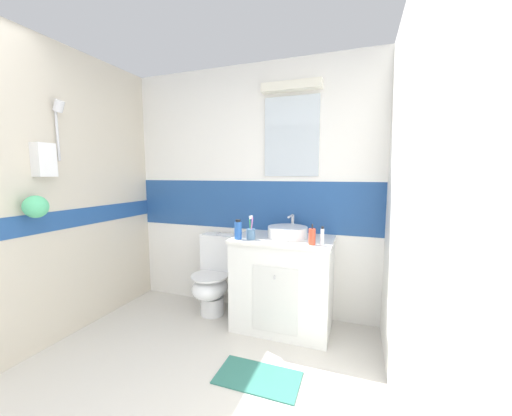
# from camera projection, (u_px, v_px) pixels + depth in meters

# --- Properties ---
(ground_plane) EXTENTS (3.20, 3.48, 0.04)m
(ground_plane) POSITION_uv_depth(u_px,v_px,m) (188.00, 383.00, 2.01)
(ground_plane) COLOR beige
(wall_back_tiled) EXTENTS (3.20, 0.20, 2.50)m
(wall_back_tiled) POSITION_uv_depth(u_px,v_px,m) (251.00, 189.00, 3.03)
(wall_back_tiled) COLOR white
(wall_back_tiled) RESTS_ON ground_plane
(wall_left_shower_alcove) EXTENTS (0.29, 3.48, 2.50)m
(wall_left_shower_alcove) POSITION_uv_depth(u_px,v_px,m) (38.00, 196.00, 2.31)
(wall_left_shower_alcove) COLOR beige
(wall_left_shower_alcove) RESTS_ON ground_plane
(wall_right_plain) EXTENTS (0.10, 3.48, 2.50)m
(wall_right_plain) POSITION_uv_depth(u_px,v_px,m) (420.00, 209.00, 1.41)
(wall_right_plain) COLOR white
(wall_right_plain) RESTS_ON ground_plane
(vanity_cabinet) EXTENTS (0.89, 0.57, 0.85)m
(vanity_cabinet) POSITION_uv_depth(u_px,v_px,m) (283.00, 282.00, 2.68)
(vanity_cabinet) COLOR white
(vanity_cabinet) RESTS_ON ground_plane
(sink_basin) EXTENTS (0.36, 0.40, 0.19)m
(sink_basin) POSITION_uv_depth(u_px,v_px,m) (288.00, 231.00, 2.63)
(sink_basin) COLOR white
(sink_basin) RESTS_ON vanity_cabinet
(toilet) EXTENTS (0.37, 0.50, 0.81)m
(toilet) POSITION_uv_depth(u_px,v_px,m) (214.00, 277.00, 2.96)
(toilet) COLOR white
(toilet) RESTS_ON ground_plane
(toothbrush_cup) EXTENTS (0.08, 0.08, 0.21)m
(toothbrush_cup) POSITION_uv_depth(u_px,v_px,m) (251.00, 233.00, 2.55)
(toothbrush_cup) COLOR #4C7299
(toothbrush_cup) RESTS_ON vanity_cabinet
(soap_dispenser) EXTENTS (0.06, 0.06, 0.17)m
(soap_dispenser) POSITION_uv_depth(u_px,v_px,m) (312.00, 237.00, 2.35)
(soap_dispenser) COLOR #D84C33
(soap_dispenser) RESTS_ON vanity_cabinet
(mouthwash_bottle) EXTENTS (0.07, 0.07, 0.17)m
(mouthwash_bottle) POSITION_uv_depth(u_px,v_px,m) (238.00, 230.00, 2.56)
(mouthwash_bottle) COLOR #2659B2
(mouthwash_bottle) RESTS_ON vanity_cabinet
(toothpaste_tube_upright) EXTENTS (0.03, 0.03, 0.16)m
(toothpaste_tube_upright) POSITION_uv_depth(u_px,v_px,m) (322.00, 237.00, 2.31)
(toothpaste_tube_upright) COLOR white
(toothpaste_tube_upright) RESTS_ON vanity_cabinet
(bath_mat) EXTENTS (0.58, 0.32, 0.01)m
(bath_mat) POSITION_uv_depth(u_px,v_px,m) (258.00, 378.00, 2.03)
(bath_mat) COLOR #337266
(bath_mat) RESTS_ON ground_plane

